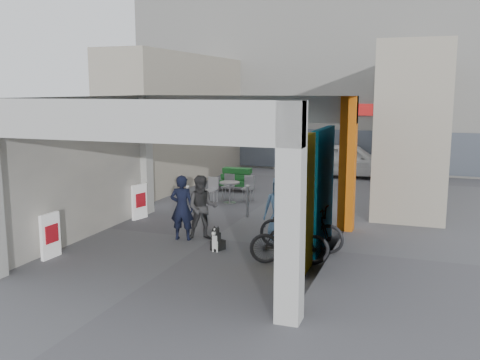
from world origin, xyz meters
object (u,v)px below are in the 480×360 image
at_px(man_crates, 313,166).
at_px(white_van, 350,160).
at_px(border_collie, 217,241).
at_px(man_back_turned, 202,208).
at_px(bicycle_rear, 290,241).
at_px(cafe_set, 229,192).
at_px(produce_stand, 236,182).
at_px(man_elderly, 279,208).
at_px(bicycle_front, 301,228).
at_px(man_with_dog, 182,208).

height_order(man_crates, white_van, man_crates).
xyz_separation_m(border_collie, man_back_turned, (-0.69, 0.78, 0.56)).
height_order(man_back_turned, white_van, man_back_turned).
relative_size(border_collie, man_back_turned, 0.38).
bearing_deg(man_crates, bicycle_rear, 102.81).
bearing_deg(bicycle_rear, white_van, -11.81).
bearing_deg(cafe_set, man_back_turned, -77.57).
height_order(man_back_turned, bicycle_rear, man_back_turned).
bearing_deg(man_back_turned, produce_stand, 80.17).
xyz_separation_m(man_elderly, bicycle_rear, (0.74, -1.84, -0.27)).
bearing_deg(white_van, cafe_set, 150.94).
bearing_deg(man_elderly, man_back_turned, -167.50).
distance_m(border_collie, man_crates, 8.03).
xyz_separation_m(produce_stand, white_van, (3.47, 4.64, 0.39)).
relative_size(cafe_set, bicycle_rear, 0.82).
height_order(produce_stand, bicycle_front, bicycle_front).
bearing_deg(cafe_set, man_crates, 50.59).
bearing_deg(man_crates, man_back_turned, 84.46).
xyz_separation_m(bicycle_front, white_van, (-0.45, 11.02, 0.19)).
height_order(produce_stand, man_elderly, man_elderly).
distance_m(cafe_set, man_back_turned, 4.62).
relative_size(produce_stand, man_back_turned, 0.78).
bearing_deg(produce_stand, white_van, 64.65).
bearing_deg(man_back_turned, bicycle_rear, -47.20).
xyz_separation_m(border_collie, bicycle_front, (1.81, 0.70, 0.29)).
distance_m(man_with_dog, man_elderly, 2.39).
bearing_deg(man_crates, produce_stand, 23.04).
xyz_separation_m(produce_stand, man_crates, (2.66, 0.91, 0.60)).
bearing_deg(man_with_dog, man_back_turned, -167.19).
distance_m(produce_stand, man_back_turned, 6.47).
height_order(cafe_set, man_back_turned, man_back_turned).
bearing_deg(bicycle_front, border_collie, 114.05).
xyz_separation_m(border_collie, white_van, (1.36, 11.72, 0.48)).
relative_size(man_elderly, bicycle_front, 0.78).
height_order(cafe_set, bicycle_rear, bicycle_rear).
distance_m(bicycle_front, white_van, 11.03).
bearing_deg(produce_stand, man_back_turned, -65.86).
bearing_deg(man_with_dog, man_elderly, -168.12).
distance_m(man_back_turned, man_elderly, 1.90).
bearing_deg(man_elderly, cafe_set, 117.03).
bearing_deg(man_elderly, bicycle_front, -55.20).
relative_size(cafe_set, produce_stand, 1.11).
bearing_deg(bicycle_rear, bicycle_front, -13.93).
bearing_deg(cafe_set, produce_stand, 103.41).
relative_size(man_back_turned, man_elderly, 1.02).
height_order(bicycle_rear, white_van, white_van).
distance_m(man_elderly, white_van, 10.25).
bearing_deg(produce_stand, man_with_dog, -70.15).
relative_size(border_collie, man_with_dog, 0.37).
height_order(man_back_turned, man_elderly, man_back_turned).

